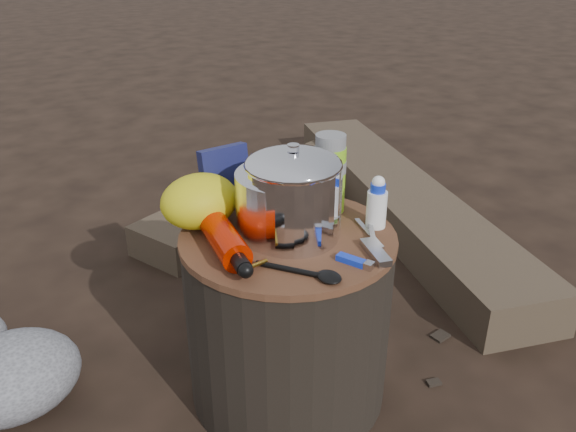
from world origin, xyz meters
TOP-DOWN VIEW (x-y plane):
  - ground at (0.00, 0.00)m, footprint 60.00×60.00m
  - stump at (0.00, 0.00)m, footprint 0.47×0.47m
  - log_main at (0.93, 0.56)m, footprint 0.85×1.71m
  - log_small at (0.60, 0.97)m, footprint 1.37×0.68m
  - foil_windscreen at (0.01, 0.01)m, footprint 0.23×0.23m
  - camping_pot at (0.00, -0.01)m, footprint 0.20×0.20m
  - fuel_bottle at (-0.15, 0.02)m, footprint 0.11×0.26m
  - thermos at (0.15, 0.05)m, footprint 0.07×0.07m
  - travel_mug at (0.13, 0.12)m, footprint 0.07×0.07m
  - stuff_sack at (-0.14, 0.15)m, footprint 0.18×0.14m
  - food_pouch at (-0.04, 0.20)m, footprint 0.12×0.03m
  - lighter at (0.03, -0.17)m, footprint 0.05×0.08m
  - multitool at (0.10, -0.18)m, footprint 0.06×0.11m
  - pot_grabber at (0.14, -0.10)m, footprint 0.10×0.14m
  - spork at (-0.08, -0.13)m, footprint 0.12×0.16m
  - squeeze_bottle at (0.18, -0.08)m, footprint 0.04×0.04m

SIDE VIEW (x-z plane):
  - ground at x=0.00m, z-range 0.00..0.00m
  - log_small at x=0.60m, z-range 0.00..0.11m
  - log_main at x=0.93m, z-range 0.00..0.14m
  - stump at x=0.00m, z-range 0.00..0.43m
  - pot_grabber at x=0.14m, z-range 0.43..0.45m
  - spork at x=-0.08m, z-range 0.43..0.45m
  - lighter at x=0.03m, z-range 0.43..0.45m
  - multitool at x=0.10m, z-range 0.43..0.45m
  - fuel_bottle at x=-0.15m, z-range 0.43..0.50m
  - squeeze_bottle at x=0.18m, z-range 0.43..0.54m
  - travel_mug at x=0.13m, z-range 0.43..0.55m
  - stuff_sack at x=-0.14m, z-range 0.43..0.56m
  - foil_windscreen at x=0.01m, z-range 0.43..0.57m
  - food_pouch at x=-0.04m, z-range 0.43..0.59m
  - thermos at x=0.15m, z-range 0.43..0.62m
  - camping_pot at x=0.00m, z-range 0.43..0.63m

